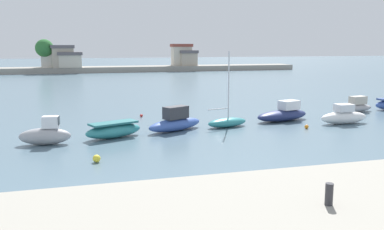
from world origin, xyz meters
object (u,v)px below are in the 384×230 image
(mooring_buoy_0, at_px, (97,159))
(moored_boat_3, at_px, (114,130))
(moored_boat_6, at_px, (283,114))
(mooring_buoy_4, at_px, (141,116))
(moored_boat_2, at_px, (46,135))
(moored_boat_5, at_px, (227,122))
(moored_boat_8, at_px, (354,107))
(mooring_buoy_1, at_px, (289,105))
(moored_boat_7, at_px, (344,116))
(moored_boat_4, at_px, (175,122))
(mooring_buoy_2, at_px, (307,127))
(mooring_bollard, at_px, (329,194))

(mooring_buoy_0, bearing_deg, moored_boat_3, 76.21)
(moored_boat_6, relative_size, mooring_buoy_4, 20.29)
(moored_boat_2, relative_size, moored_boat_5, 0.57)
(moored_boat_3, relative_size, moored_boat_8, 0.91)
(mooring_buoy_1, bearing_deg, moored_boat_5, -139.87)
(moored_boat_2, xyz_separation_m, moored_boat_5, (13.17, 2.35, -0.23))
(moored_boat_2, height_order, moored_boat_5, moored_boat_5)
(moored_boat_7, distance_m, moored_boat_8, 6.69)
(moored_boat_4, distance_m, mooring_buoy_4, 6.79)
(moored_boat_8, bearing_deg, mooring_buoy_0, -164.53)
(moored_boat_7, distance_m, mooring_buoy_0, 20.75)
(moored_boat_3, relative_size, moored_boat_6, 0.79)
(moored_boat_4, relative_size, moored_boat_7, 1.18)
(moored_boat_5, distance_m, mooring_buoy_0, 12.66)
(moored_boat_6, distance_m, mooring_buoy_2, 3.58)
(mooring_bollard, height_order, moored_boat_4, mooring_bollard)
(moored_boat_4, distance_m, moored_boat_6, 9.81)
(moored_boat_2, distance_m, mooring_buoy_1, 25.37)
(moored_boat_2, xyz_separation_m, mooring_buoy_2, (18.75, 0.09, -0.49))
(mooring_buoy_4, bearing_deg, moored_boat_5, -47.94)
(mooring_buoy_0, xyz_separation_m, mooring_buoy_1, (20.13, 15.71, -0.05))
(mooring_bollard, distance_m, moored_boat_2, 20.14)
(moored_boat_2, height_order, moored_boat_7, moored_boat_2)
(moored_boat_4, bearing_deg, moored_boat_6, -17.75)
(mooring_buoy_4, bearing_deg, moored_boat_3, -111.69)
(moored_boat_6, distance_m, moored_boat_8, 8.92)
(moored_boat_7, relative_size, mooring_buoy_2, 13.40)
(moored_boat_3, distance_m, moored_boat_5, 8.94)
(moored_boat_7, xyz_separation_m, mooring_buoy_0, (-19.81, -6.14, -0.40))
(moored_boat_4, relative_size, mooring_buoy_4, 18.24)
(moored_boat_5, relative_size, mooring_buoy_4, 21.72)
(moored_boat_5, bearing_deg, moored_boat_8, 1.06)
(moored_boat_2, bearing_deg, mooring_buoy_0, -52.80)
(mooring_bollard, xyz_separation_m, moored_boat_3, (-4.01, 19.12, -1.82))
(mooring_buoy_0, bearing_deg, moored_boat_2, 119.80)
(moored_boat_6, xyz_separation_m, mooring_buoy_4, (-11.20, 5.03, -0.44))
(moored_boat_8, xyz_separation_m, mooring_buoy_4, (-19.81, 2.69, -0.36))
(moored_boat_8, relative_size, mooring_buoy_1, 14.21)
(moored_boat_4, bearing_deg, mooring_buoy_1, 4.45)
(moored_boat_7, distance_m, mooring_buoy_1, 9.58)
(moored_boat_5, relative_size, mooring_buoy_1, 17.50)
(moored_boat_2, distance_m, moored_boat_3, 4.44)
(mooring_bollard, distance_m, moored_boat_3, 19.62)
(moored_boat_4, distance_m, mooring_buoy_2, 9.99)
(moored_boat_2, bearing_deg, moored_boat_8, 19.79)
(mooring_buoy_0, relative_size, mooring_buoy_1, 1.28)
(moored_boat_5, bearing_deg, moored_boat_6, -0.07)
(moored_boat_2, distance_m, moored_boat_6, 19.01)
(moored_boat_5, bearing_deg, moored_boat_7, -20.94)
(moored_boat_5, xyz_separation_m, moored_boat_6, (5.49, 1.30, 0.16))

